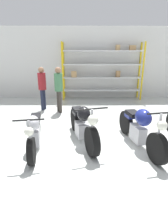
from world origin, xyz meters
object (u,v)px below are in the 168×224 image
(motorcycle_silver, at_px, (34,131))
(motorcycle_blue, at_px, (140,127))
(person_browsing, at_px, (59,86))
(motorcycle_black, at_px, (83,124))
(person_near_rack, at_px, (42,85))
(shelving_rack, at_px, (102,70))

(motorcycle_silver, xyz_separation_m, motorcycle_blue, (2.55, 0.02, 0.08))
(motorcycle_silver, bearing_deg, person_browsing, 166.11)
(motorcycle_silver, bearing_deg, motorcycle_blue, 81.31)
(motorcycle_blue, bearing_deg, motorcycle_black, -111.61)
(person_browsing, distance_m, person_near_rack, 0.81)
(person_near_rack, bearing_deg, person_browsing, 166.84)
(motorcycle_black, bearing_deg, shelving_rack, 152.20)
(shelving_rack, height_order, person_near_rack, shelving_rack)
(motorcycle_silver, xyz_separation_m, person_near_rack, (-0.48, 3.25, 0.62))
(person_browsing, bearing_deg, shelving_rack, -157.95)
(person_browsing, xyz_separation_m, person_near_rack, (-0.72, 0.37, -0.01))
(motorcycle_blue, bearing_deg, person_browsing, -151.58)
(person_browsing, height_order, person_near_rack, person_browsing)
(motorcycle_black, bearing_deg, motorcycle_blue, 62.69)
(motorcycle_blue, relative_size, person_near_rack, 1.25)
(shelving_rack, distance_m, person_browsing, 3.08)
(motorcycle_black, distance_m, person_near_rack, 3.43)
(motorcycle_black, bearing_deg, person_browsing, -176.51)
(motorcycle_black, distance_m, motorcycle_blue, 1.41)
(shelving_rack, xyz_separation_m, motorcycle_black, (-1.02, -4.94, -1.00))
(shelving_rack, relative_size, person_near_rack, 2.33)
(shelving_rack, xyz_separation_m, motorcycle_blue, (0.36, -5.21, -0.98))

